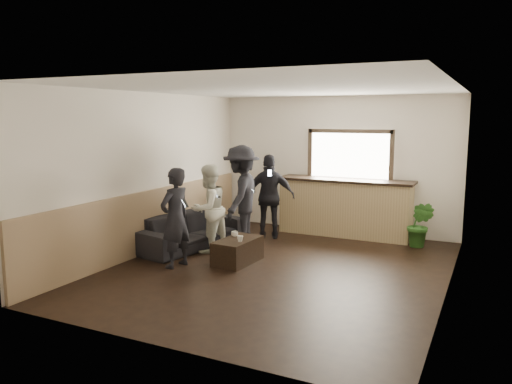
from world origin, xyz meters
The scene contains 12 objects.
ground centered at (0.00, 0.00, 0.00)m, with size 5.00×6.00×0.01m, color black.
room_shell centered at (-0.74, 0.00, 1.47)m, with size 5.01×6.01×2.80m.
bar_counter centered at (0.30, 2.70, 0.64)m, with size 2.70×0.68×2.13m.
sofa centered at (-1.97, 0.53, 0.31)m, with size 2.15×0.84×0.63m, color black.
coffee_table centered at (-0.73, 0.03, 0.20)m, with size 0.50×0.89×0.40m, color black.
cup_a centered at (-0.86, 0.16, 0.44)m, with size 0.11×0.11×0.09m, color silver.
cup_b centered at (-0.62, -0.10, 0.44)m, with size 0.10×0.10×0.10m, color silver.
potted_plant centered at (1.81, 2.35, 0.43)m, with size 0.47×0.38×0.85m, color #2D6623.
person_a centered at (-1.52, -0.60, 0.80)m, with size 0.50×0.64×1.59m.
person_b centered at (-1.52, 0.41, 0.78)m, with size 0.74×0.87×1.56m.
person_c centered at (-1.21, 1.08, 0.93)m, with size 0.90×1.31×1.87m.
person_d centered at (-0.96, 1.79, 0.83)m, with size 1.05×0.76×1.66m.
Camera 1 is at (3.01, -6.99, 2.38)m, focal length 35.00 mm.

